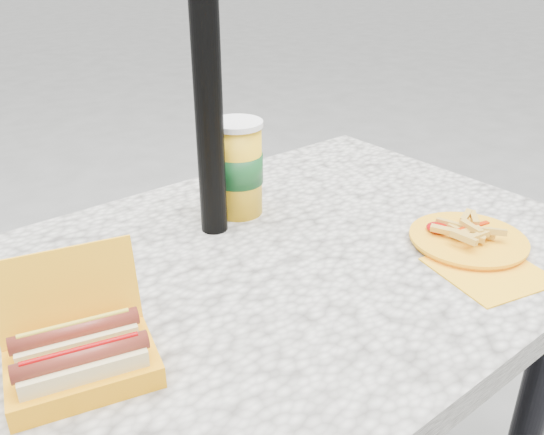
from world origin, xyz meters
TOP-DOWN VIEW (x-y plane):
  - picnic_table at (0.00, 0.00)m, footprint 1.20×0.80m
  - umbrella_pole at (0.00, 0.16)m, footprint 0.05×0.05m
  - hotdog_box at (-0.36, -0.07)m, footprint 0.21×0.19m
  - fries_plate at (0.32, -0.18)m, footprint 0.26×0.28m
  - soda_cup at (0.08, 0.19)m, footprint 0.10×0.10m

SIDE VIEW (x-z plane):
  - picnic_table at x=0.00m, z-range 0.27..1.02m
  - fries_plate at x=0.32m, z-range 0.74..0.78m
  - hotdog_box at x=-0.36m, z-range 0.71..0.86m
  - soda_cup at x=0.08m, z-range 0.75..0.94m
  - umbrella_pole at x=0.00m, z-range 0.00..2.20m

